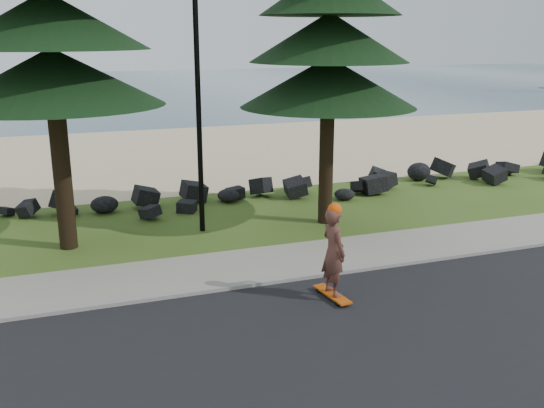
# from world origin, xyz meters

# --- Properties ---
(ground) EXTENTS (160.00, 160.00, 0.00)m
(ground) POSITION_xyz_m (0.00, 0.00, 0.00)
(ground) COLOR #39571B
(ground) RESTS_ON ground
(road) EXTENTS (160.00, 7.00, 0.02)m
(road) POSITION_xyz_m (0.00, -4.50, 0.01)
(road) COLOR black
(road) RESTS_ON ground
(kerb) EXTENTS (160.00, 0.20, 0.10)m
(kerb) POSITION_xyz_m (0.00, -0.90, 0.05)
(kerb) COLOR gray
(kerb) RESTS_ON ground
(sidewalk) EXTENTS (160.00, 2.00, 0.08)m
(sidewalk) POSITION_xyz_m (0.00, 0.20, 0.04)
(sidewalk) COLOR gray
(sidewalk) RESTS_ON ground
(beach_sand) EXTENTS (160.00, 15.00, 0.01)m
(beach_sand) POSITION_xyz_m (0.00, 14.50, 0.01)
(beach_sand) COLOR beige
(beach_sand) RESTS_ON ground
(ocean) EXTENTS (160.00, 58.00, 0.01)m
(ocean) POSITION_xyz_m (0.00, 51.00, 0.00)
(ocean) COLOR #345764
(ocean) RESTS_ON ground
(seawall_boulders) EXTENTS (60.00, 2.40, 1.10)m
(seawall_boulders) POSITION_xyz_m (0.00, 5.60, 0.00)
(seawall_boulders) COLOR black
(seawall_boulders) RESTS_ON ground
(lamp_post) EXTENTS (0.25, 0.14, 8.14)m
(lamp_post) POSITION_xyz_m (0.00, 3.20, 4.13)
(lamp_post) COLOR black
(lamp_post) RESTS_ON ground
(skateboarder) EXTENTS (0.52, 1.11, 2.02)m
(skateboarder) POSITION_xyz_m (1.47, -2.05, 1.02)
(skateboarder) COLOR #C14B0B
(skateboarder) RESTS_ON ground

